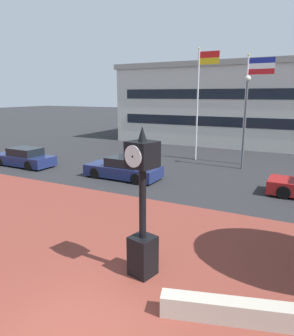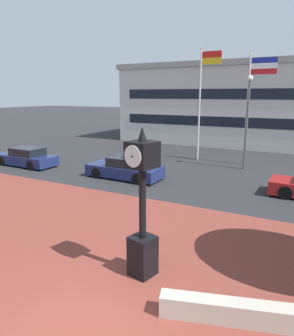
% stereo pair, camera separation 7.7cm
% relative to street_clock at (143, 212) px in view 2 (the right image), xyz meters
% --- Properties ---
extents(ground_plane, '(200.00, 200.00, 0.00)m').
position_rel_street_clock_xyz_m(ground_plane, '(-0.14, -2.64, -1.83)').
color(ground_plane, '#262628').
extents(plaza_brick_paving, '(44.00, 12.37, 0.01)m').
position_rel_street_clock_xyz_m(plaza_brick_paving, '(-0.14, -0.46, -1.83)').
color(plaza_brick_paving, brown).
rests_on(plaza_brick_paving, ground).
extents(planter_wall, '(3.18, 1.31, 0.50)m').
position_rel_street_clock_xyz_m(planter_wall, '(2.63, -0.72, -1.58)').
color(planter_wall, '#ADA393').
rests_on(planter_wall, ground).
extents(street_clock, '(0.81, 0.84, 4.09)m').
position_rel_street_clock_xyz_m(street_clock, '(0.00, 0.00, 0.00)').
color(street_clock, black).
rests_on(street_clock, ground).
extents(car_street_near, '(4.61, 1.92, 1.28)m').
position_rel_street_clock_xyz_m(car_street_near, '(-13.65, 8.06, -1.26)').
color(car_street_near, navy).
rests_on(car_street_near, ground).
extents(car_street_far, '(4.53, 1.99, 1.28)m').
position_rel_street_clock_xyz_m(car_street_far, '(-5.80, 8.46, -1.26)').
color(car_street_far, navy).
rests_on(car_street_far, ground).
extents(flagpole_primary, '(1.53, 0.14, 8.07)m').
position_rel_street_clock_xyz_m(flagpole_primary, '(-3.61, 15.57, 2.90)').
color(flagpole_primary, silver).
rests_on(flagpole_primary, ground).
extents(flagpole_secondary, '(1.76, 0.14, 7.47)m').
position_rel_street_clock_xyz_m(flagpole_secondary, '(-0.12, 15.57, 2.73)').
color(flagpole_secondary, silver).
rests_on(flagpole_secondary, ground).
extents(civic_building, '(25.04, 16.28, 7.83)m').
position_rel_street_clock_xyz_m(civic_building, '(-2.20, 29.40, 2.09)').
color(civic_building, beige).
rests_on(civic_building, ground).
extents(street_lamp_post, '(0.36, 0.36, 6.01)m').
position_rel_street_clock_xyz_m(street_lamp_post, '(-0.04, 14.12, 1.89)').
color(street_lamp_post, '#4C4C51').
rests_on(street_lamp_post, ground).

